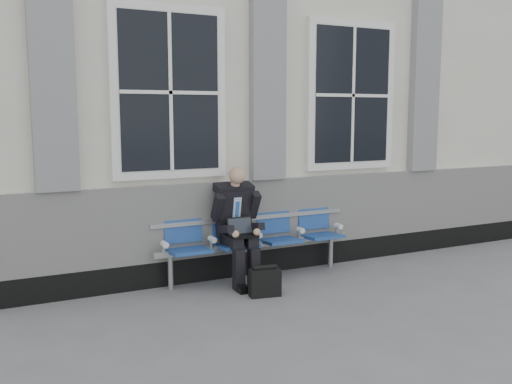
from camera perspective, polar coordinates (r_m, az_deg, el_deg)
ground at (r=6.70m, az=13.91°, el=-9.88°), size 70.00×70.00×0.00m
station_building at (r=9.30m, az=0.20°, el=9.15°), size 14.40×4.40×4.49m
bench at (r=7.03m, az=-0.07°, el=-4.15°), size 2.60×0.47×0.91m
businessman at (r=6.75m, az=-1.90°, el=-2.88°), size 0.56×0.75×1.40m
briefcase at (r=6.39m, az=0.90°, el=-8.98°), size 0.37×0.20×0.35m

